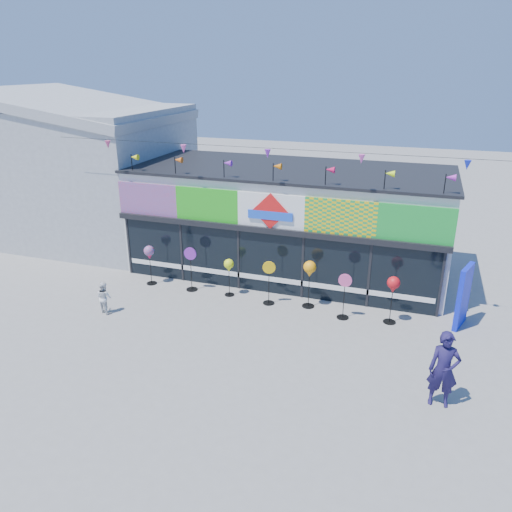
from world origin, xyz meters
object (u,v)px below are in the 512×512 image
at_px(spinner_2, 229,266).
at_px(spinner_5, 344,295).
at_px(spinner_0, 149,254).
at_px(spinner_3, 269,282).
at_px(spinner_1, 191,268).
at_px(spinner_4, 310,270).
at_px(child, 104,297).
at_px(adult_man, 444,370).
at_px(spinner_6, 393,286).
at_px(blue_sign, 463,296).

distance_m(spinner_2, spinner_5, 4.21).
distance_m(spinner_0, spinner_3, 4.74).
xyz_separation_m(spinner_0, spinner_1, (1.69, -0.01, -0.34)).
relative_size(spinner_0, spinner_2, 1.10).
height_order(spinner_1, spinner_3, spinner_1).
xyz_separation_m(spinner_1, spinner_4, (4.39, 0.05, 0.47)).
bearing_deg(child, spinner_5, -145.51).
height_order(spinner_3, adult_man, adult_man).
xyz_separation_m(spinner_1, child, (-1.99, -2.54, -0.33)).
relative_size(spinner_0, spinner_3, 0.97).
xyz_separation_m(spinner_2, spinner_5, (4.18, -0.42, -0.29)).
xyz_separation_m(spinner_4, adult_man, (4.24, -4.14, -0.36)).
height_order(adult_man, child, adult_man).
xyz_separation_m(spinner_0, spinner_4, (6.09, 0.04, 0.12)).
distance_m(spinner_6, child, 9.46).
distance_m(spinner_0, adult_man, 11.12).
height_order(spinner_1, spinner_4, spinner_4).
xyz_separation_m(spinner_1, spinner_3, (3.03, -0.16, -0.05)).
bearing_deg(spinner_6, spinner_5, -173.38).
bearing_deg(spinner_3, spinner_4, 8.88).
bearing_deg(blue_sign, spinner_2, -159.81).
xyz_separation_m(blue_sign, adult_man, (-0.63, -4.37, -0.04)).
bearing_deg(spinner_6, adult_man, -68.97).
height_order(spinner_4, adult_man, adult_man).
height_order(spinner_2, child, spinner_2).
relative_size(adult_man, child, 1.81).
distance_m(spinner_3, adult_man, 6.84).
bearing_deg(spinner_5, spinner_6, 6.62).
height_order(spinner_3, spinner_6, spinner_6).
height_order(spinner_1, spinner_5, spinner_1).
height_order(blue_sign, spinner_6, blue_sign).
bearing_deg(spinner_1, spinner_6, -1.74).
bearing_deg(spinner_1, adult_man, -25.34).
xyz_separation_m(spinner_1, spinner_5, (5.66, -0.39, -0.05)).
xyz_separation_m(spinner_4, child, (-6.38, -2.59, -0.80)).
bearing_deg(spinner_5, spinner_2, 174.27).
relative_size(spinner_4, adult_man, 0.85).
bearing_deg(spinner_0, spinner_5, -3.15).
bearing_deg(spinner_0, spinner_2, 0.25).
relative_size(spinner_1, spinner_2, 1.19).
height_order(spinner_2, adult_man, adult_man).
height_order(spinner_3, child, spinner_3).
relative_size(spinner_6, adult_man, 0.81).
xyz_separation_m(spinner_5, adult_man, (2.98, -3.70, 0.16)).
bearing_deg(spinner_6, spinner_2, 177.51).
height_order(spinner_5, child, spinner_5).
bearing_deg(spinner_5, child, -164.31).
xyz_separation_m(spinner_0, spinner_3, (4.73, -0.18, -0.39)).
relative_size(spinner_0, adult_man, 0.77).
bearing_deg(blue_sign, spinner_1, -159.93).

